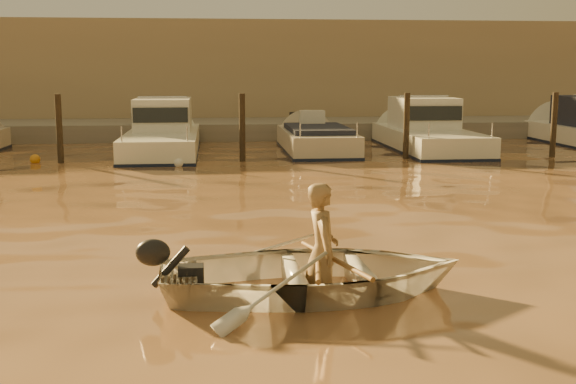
{
  "coord_description": "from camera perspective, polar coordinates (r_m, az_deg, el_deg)",
  "views": [
    {
      "loc": [
        -1.1,
        -7.67,
        2.71
      ],
      "look_at": [
        0.1,
        3.72,
        0.75
      ],
      "focal_mm": 45.0,
      "sensor_mm": 36.0,
      "label": 1
    }
  ],
  "objects": [
    {
      "name": "ground_plane",
      "position": [
        8.21,
        2.04,
        -9.56
      ],
      "size": [
        160.0,
        160.0,
        0.0
      ],
      "primitive_type": "plane",
      "color": "#8E5D38",
      "rests_on": "ground"
    },
    {
      "name": "dinghy",
      "position": [
        8.82,
        2.06,
        -6.39
      ],
      "size": [
        3.79,
        2.76,
        0.77
      ],
      "primitive_type": "imported",
      "rotation": [
        0.0,
        0.0,
        1.6
      ],
      "color": "silver",
      "rests_on": "ground_plane"
    },
    {
      "name": "person",
      "position": [
        8.77,
        2.72,
        -4.67
      ],
      "size": [
        0.42,
        0.62,
        1.67
      ],
      "primitive_type": "imported",
      "rotation": [
        0.0,
        0.0,
        1.6
      ],
      "color": "olive",
      "rests_on": "dinghy"
    },
    {
      "name": "outboard_motor",
      "position": [
        8.7,
        -7.79,
        -6.6
      ],
      "size": [
        0.91,
        0.43,
        0.7
      ],
      "primitive_type": null,
      "rotation": [
        0.0,
        0.0,
        0.03
      ],
      "color": "black",
      "rests_on": "dinghy"
    },
    {
      "name": "oar_port",
      "position": [
        8.83,
        3.67,
        -5.34
      ],
      "size": [
        0.56,
        2.05,
        0.13
      ],
      "primitive_type": "cylinder",
      "rotation": [
        1.54,
        0.0,
        0.24
      ],
      "color": "brown",
      "rests_on": "dinghy"
    },
    {
      "name": "oar_starboard",
      "position": [
        8.79,
        2.39,
        -5.39
      ],
      "size": [
        0.36,
        2.09,
        0.13
      ],
      "primitive_type": "cylinder",
      "rotation": [
        1.54,
        0.0,
        -0.14
      ],
      "color": "brown",
      "rests_on": "dinghy"
    },
    {
      "name": "moored_boat_2",
      "position": [
        23.82,
        -9.9,
        4.53
      ],
      "size": [
        2.26,
        7.57,
        1.75
      ],
      "primitive_type": null,
      "color": "white",
      "rests_on": "ground_plane"
    },
    {
      "name": "moored_boat_3",
      "position": [
        24.05,
        2.24,
        3.76
      ],
      "size": [
        2.13,
        6.13,
        0.95
      ],
      "primitive_type": null,
      "color": "beige",
      "rests_on": "ground_plane"
    },
    {
      "name": "moored_boat_4",
      "position": [
        24.85,
        11.05,
        4.71
      ],
      "size": [
        2.4,
        7.35,
        1.75
      ],
      "primitive_type": null,
      "color": "silver",
      "rests_on": "ground_plane"
    },
    {
      "name": "piling_1",
      "position": [
        21.99,
        -17.61,
        4.53
      ],
      "size": [
        0.18,
        0.18,
        2.2
      ],
      "primitive_type": "cylinder",
      "color": "#2D2319",
      "rests_on": "ground_plane"
    },
    {
      "name": "piling_2",
      "position": [
        21.57,
        -3.63,
        4.86
      ],
      "size": [
        0.18,
        0.18,
        2.2
      ],
      "primitive_type": "cylinder",
      "color": "#2D2319",
      "rests_on": "ground_plane"
    },
    {
      "name": "piling_3",
      "position": [
        22.34,
        9.33,
        4.92
      ],
      "size": [
        0.18,
        0.18,
        2.2
      ],
      "primitive_type": "cylinder",
      "color": "#2D2319",
      "rests_on": "ground_plane"
    },
    {
      "name": "piling_4",
      "position": [
        24.02,
        20.25,
        4.78
      ],
      "size": [
        0.18,
        0.18,
        2.2
      ],
      "primitive_type": "cylinder",
      "color": "#2D2319",
      "rests_on": "ground_plane"
    },
    {
      "name": "fender_b",
      "position": [
        22.36,
        -19.35,
        2.45
      ],
      "size": [
        0.3,
        0.3,
        0.3
      ],
      "primitive_type": "sphere",
      "color": "orange",
      "rests_on": "ground_plane"
    },
    {
      "name": "fender_c",
      "position": [
        20.54,
        -8.62,
        2.29
      ],
      "size": [
        0.3,
        0.3,
        0.3
      ],
      "primitive_type": "sphere",
      "color": "white",
      "rests_on": "ground_plane"
    },
    {
      "name": "fender_d",
      "position": [
        22.09,
        4.11,
        2.89
      ],
      "size": [
        0.3,
        0.3,
        0.3
      ],
      "primitive_type": "sphere",
      "color": "#ED3F1B",
      "rests_on": "ground_plane"
    },
    {
      "name": "fender_e",
      "position": [
        22.94,
        15.01,
        2.83
      ],
      "size": [
        0.3,
        0.3,
        0.3
      ],
      "primitive_type": "sphere",
      "color": "silver",
      "rests_on": "ground_plane"
    },
    {
      "name": "quay",
      "position": [
        29.31,
        -3.87,
        4.66
      ],
      "size": [
        52.0,
        4.0,
        1.0
      ],
      "primitive_type": "cube",
      "color": "gray",
      "rests_on": "ground_plane"
    },
    {
      "name": "waterfront_building",
      "position": [
        34.69,
        -4.27,
        9.16
      ],
      "size": [
        46.0,
        7.0,
        4.8
      ],
      "primitive_type": "cube",
      "color": "#9E8466",
      "rests_on": "quay"
    }
  ]
}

